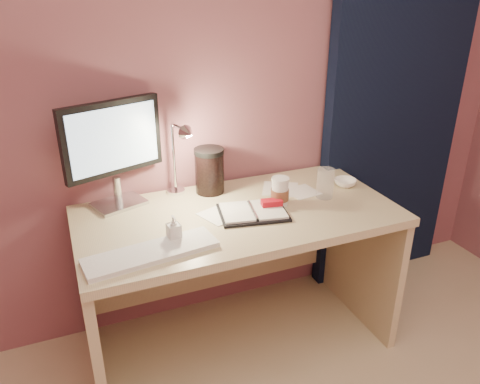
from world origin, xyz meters
name	(u,v)px	position (x,y,z in m)	size (l,w,h in m)	color
room	(383,89)	(0.95, 1.69, 1.14)	(3.50, 3.50, 3.50)	#C6B28E
desk	(233,248)	(0.00, 1.45, 0.50)	(1.40, 0.70, 0.73)	tan
monitor	(112,145)	(-0.48, 1.65, 1.02)	(0.44, 0.22, 0.48)	silver
keyboard	(152,253)	(-0.43, 1.17, 0.74)	(0.50, 0.15, 0.02)	white
planner	(254,211)	(0.06, 1.34, 0.74)	(0.33, 0.27, 0.05)	black
paper_a	(302,192)	(0.36, 1.46, 0.73)	(0.14, 0.14, 0.00)	white
paper_b	(280,189)	(0.28, 1.53, 0.73)	(0.17, 0.17, 0.00)	white
paper_c	(220,215)	(-0.08, 1.38, 0.73)	(0.15, 0.15, 0.00)	white
coffee_cup	(280,192)	(0.20, 1.38, 0.79)	(0.08, 0.08, 0.13)	silver
clear_cup	(325,183)	(0.43, 1.37, 0.80)	(0.08, 0.08, 0.14)	white
bowl	(345,183)	(0.60, 1.45, 0.75)	(0.11, 0.11, 0.03)	white
lotion_bottle	(174,229)	(-0.33, 1.24, 0.78)	(0.05, 0.05, 0.11)	silver
dark_jar	(210,173)	(-0.05, 1.63, 0.83)	(0.14, 0.14, 0.19)	black
desk_lamp	(174,154)	(-0.22, 1.60, 0.96)	(0.12, 0.23, 0.37)	silver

